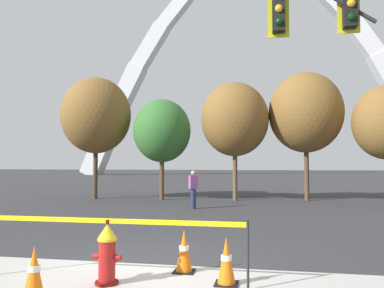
{
  "coord_description": "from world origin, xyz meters",
  "views": [
    {
      "loc": [
        2.2,
        -6.96,
        1.86
      ],
      "look_at": [
        -0.07,
        5.0,
        2.5
      ],
      "focal_mm": 36.01,
      "sensor_mm": 36.0,
      "label": 1
    }
  ],
  "objects_px": {
    "fire_hydrant": "(107,254)",
    "traffic_cone_mid_sidewalk": "(34,273)",
    "traffic_cone_curb_edge": "(226,261)",
    "monument_arch": "(251,74)",
    "traffic_cone_by_hydrant": "(184,251)",
    "traffic_signal_gantry": "(365,53)",
    "pedestrian_walking_left": "(193,189)"
  },
  "relations": [
    {
      "from": "fire_hydrant",
      "to": "traffic_cone_by_hydrant",
      "type": "distance_m",
      "value": 1.35
    },
    {
      "from": "traffic_cone_mid_sidewalk",
      "to": "pedestrian_walking_left",
      "type": "xyz_separation_m",
      "value": [
        0.19,
        11.03,
        0.46
      ]
    },
    {
      "from": "fire_hydrant",
      "to": "traffic_cone_mid_sidewalk",
      "type": "xyz_separation_m",
      "value": [
        -0.73,
        -0.8,
        -0.11
      ]
    },
    {
      "from": "traffic_cone_by_hydrant",
      "to": "traffic_cone_curb_edge",
      "type": "bearing_deg",
      "value": -35.08
    },
    {
      "from": "monument_arch",
      "to": "traffic_cone_by_hydrant",
      "type": "bearing_deg",
      "value": -89.2
    },
    {
      "from": "traffic_cone_mid_sidewalk",
      "to": "traffic_signal_gantry",
      "type": "relative_size",
      "value": 0.12
    },
    {
      "from": "traffic_cone_mid_sidewalk",
      "to": "traffic_cone_curb_edge",
      "type": "xyz_separation_m",
      "value": [
        2.56,
        1.11,
        0.0
      ]
    },
    {
      "from": "traffic_cone_by_hydrant",
      "to": "monument_arch",
      "type": "height_order",
      "value": "monument_arch"
    },
    {
      "from": "fire_hydrant",
      "to": "pedestrian_walking_left",
      "type": "xyz_separation_m",
      "value": [
        -0.54,
        10.23,
        0.35
      ]
    },
    {
      "from": "fire_hydrant",
      "to": "traffic_cone_curb_edge",
      "type": "xyz_separation_m",
      "value": [
        1.82,
        0.31,
        -0.11
      ]
    },
    {
      "from": "traffic_signal_gantry",
      "to": "monument_arch",
      "type": "relative_size",
      "value": 0.1
    },
    {
      "from": "traffic_cone_by_hydrant",
      "to": "traffic_cone_mid_sidewalk",
      "type": "xyz_separation_m",
      "value": [
        -1.77,
        -1.66,
        0.0
      ]
    },
    {
      "from": "traffic_cone_mid_sidewalk",
      "to": "traffic_cone_curb_edge",
      "type": "bearing_deg",
      "value": 23.53
    },
    {
      "from": "traffic_cone_by_hydrant",
      "to": "pedestrian_walking_left",
      "type": "relative_size",
      "value": 0.46
    },
    {
      "from": "fire_hydrant",
      "to": "traffic_cone_mid_sidewalk",
      "type": "bearing_deg",
      "value": -132.45
    },
    {
      "from": "fire_hydrant",
      "to": "traffic_signal_gantry",
      "type": "bearing_deg",
      "value": 28.05
    },
    {
      "from": "traffic_cone_curb_edge",
      "to": "pedestrian_walking_left",
      "type": "xyz_separation_m",
      "value": [
        -2.37,
        9.92,
        0.46
      ]
    },
    {
      "from": "monument_arch",
      "to": "traffic_cone_curb_edge",
      "type": "bearing_deg",
      "value": -88.44
    },
    {
      "from": "traffic_cone_by_hydrant",
      "to": "traffic_signal_gantry",
      "type": "xyz_separation_m",
      "value": [
        3.35,
        1.48,
        3.71
      ]
    },
    {
      "from": "fire_hydrant",
      "to": "traffic_signal_gantry",
      "type": "height_order",
      "value": "traffic_signal_gantry"
    },
    {
      "from": "traffic_cone_by_hydrant",
      "to": "traffic_cone_mid_sidewalk",
      "type": "distance_m",
      "value": 2.43
    },
    {
      "from": "fire_hydrant",
      "to": "monument_arch",
      "type": "relative_size",
      "value": 0.02
    },
    {
      "from": "fire_hydrant",
      "to": "traffic_cone_by_hydrant",
      "type": "bearing_deg",
      "value": 39.63
    },
    {
      "from": "traffic_signal_gantry",
      "to": "traffic_cone_by_hydrant",
      "type": "bearing_deg",
      "value": -156.19
    },
    {
      "from": "traffic_cone_by_hydrant",
      "to": "pedestrian_walking_left",
      "type": "bearing_deg",
      "value": 99.59
    },
    {
      "from": "traffic_signal_gantry",
      "to": "pedestrian_walking_left",
      "type": "xyz_separation_m",
      "value": [
        -4.94,
        7.89,
        -3.25
      ]
    },
    {
      "from": "traffic_cone_by_hydrant",
      "to": "traffic_cone_curb_edge",
      "type": "distance_m",
      "value": 0.96
    },
    {
      "from": "monument_arch",
      "to": "fire_hydrant",
      "type": "bearing_deg",
      "value": -90.22
    },
    {
      "from": "fire_hydrant",
      "to": "monument_arch",
      "type": "height_order",
      "value": "monument_arch"
    },
    {
      "from": "monument_arch",
      "to": "traffic_signal_gantry",
      "type": "bearing_deg",
      "value": -85.79
    },
    {
      "from": "traffic_cone_curb_edge",
      "to": "monument_arch",
      "type": "height_order",
      "value": "monument_arch"
    },
    {
      "from": "traffic_cone_mid_sidewalk",
      "to": "traffic_cone_by_hydrant",
      "type": "bearing_deg",
      "value": 43.16
    }
  ]
}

